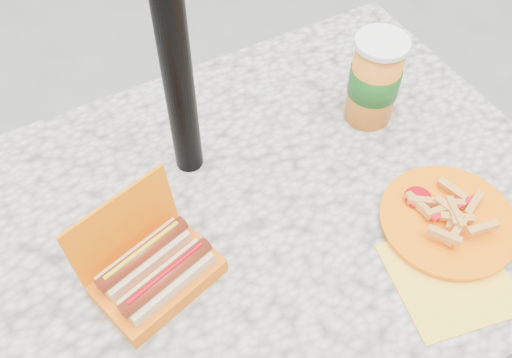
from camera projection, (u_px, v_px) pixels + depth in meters
picnic_table at (231, 257)px, 1.06m from camera, size 1.20×0.80×0.75m
hotdog_box at (154, 271)px, 0.88m from camera, size 0.22×0.19×0.15m
fries_plate at (447, 223)px, 0.96m from camera, size 0.29×0.31×0.05m
soda_cup at (374, 80)px, 1.06m from camera, size 0.10×0.10×0.18m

